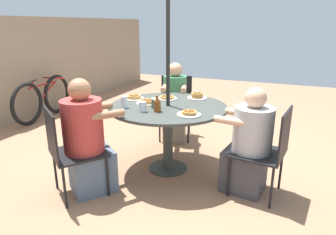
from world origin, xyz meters
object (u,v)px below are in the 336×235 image
pancake_plate_b (197,96)px  syrup_bottle (157,105)px  diner_south (248,146)px  patio_chair_south (268,148)px  drinking_glass_a (124,102)px  pancake_plate_a (147,102)px  patio_chair_north (176,103)px  pancake_plate_c (167,98)px  patio_chair_east (68,148)px  diner_east (87,143)px  pancake_plate_d (134,98)px  pancake_plate_e (189,114)px  coffee_cup (156,103)px  drinking_glass_b (143,107)px  diner_north (175,106)px  bicycle (43,98)px  patio_table (168,115)px

pancake_plate_b → syrup_bottle: size_ratio=1.42×
syrup_bottle → diner_south: bearing=-80.9°
patio_chair_south → syrup_bottle: syrup_bottle is taller
drinking_glass_a → pancake_plate_a: bearing=-31.0°
patio_chair_north → pancake_plate_c: patio_chair_north is taller
diner_south → pancake_plate_b: 0.96m
patio_chair_east → syrup_bottle: 0.96m
patio_chair_east → patio_chair_south: size_ratio=1.00×
patio_chair_north → patio_chair_south: 1.86m
diner_south → drinking_glass_a: (-0.15, 1.30, 0.35)m
diner_east → pancake_plate_d: bearing=122.2°
patio_chair_south → pancake_plate_e: 0.82m
diner_east → pancake_plate_e: diner_east is taller
pancake_plate_a → coffee_cup: size_ratio=2.30×
patio_chair_south → pancake_plate_a: patio_chair_south is taller
pancake_plate_c → drinking_glass_b: drinking_glass_b is taller
diner_north → diner_south: (-0.99, -1.19, -0.04)m
pancake_plate_e → bicycle: pancake_plate_e is taller
patio_chair_north → pancake_plate_e: size_ratio=3.72×
pancake_plate_a → pancake_plate_e: size_ratio=1.00×
diner_east → patio_chair_east: bearing=-90.0°
diner_south → pancake_plate_d: (0.21, 1.40, 0.31)m
pancake_plate_c → drinking_glass_a: 0.59m
drinking_glass_a → pancake_plate_c: bearing=-26.8°
diner_east → syrup_bottle: diner_east is taller
diner_east → pancake_plate_a: bearing=103.8°
pancake_plate_e → syrup_bottle: (-0.00, 0.34, 0.05)m
patio_table → diner_south: (-0.12, -0.91, -0.18)m
diner_east → pancake_plate_a: 0.82m
diner_south → coffee_cup: diner_south is taller
coffee_cup → drinking_glass_b: (-0.19, 0.06, -0.00)m
pancake_plate_b → pancake_plate_e: pancake_plate_b is taller
diner_north → pancake_plate_d: 0.85m
diner_north → pancake_plate_e: diner_north is taller
patio_chair_north → patio_chair_east: bearing=63.5°
diner_south → pancake_plate_b: size_ratio=4.48×
pancake_plate_c → pancake_plate_b: bearing=-60.8°
diner_south → pancake_plate_e: diner_south is taller
pancake_plate_d → bicycle: bearing=70.6°
syrup_bottle → drinking_glass_b: size_ratio=1.62×
diner_north → patio_chair_south: 1.71m
drinking_glass_a → patio_chair_east: bearing=158.8°
pancake_plate_e → diner_east: bearing=119.6°
diner_north → syrup_bottle: bearing=85.8°
patio_chair_north → pancake_plate_a: bearing=77.1°
pancake_plate_d → pancake_plate_a: bearing=-117.5°
patio_table → drinking_glass_a: bearing=124.5°
patio_chair_east → pancake_plate_a: bearing=101.2°
patio_chair_north → patio_chair_east: size_ratio=1.00×
patio_chair_north → pancake_plate_c: 0.87m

